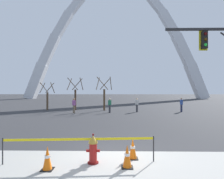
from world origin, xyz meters
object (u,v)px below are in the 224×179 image
(pedestrian_near_trees, at_px, (137,105))
(traffic_cone_curb_edge, at_px, (127,156))
(pedestrian_walking_right, at_px, (181,105))
(traffic_cone_by_hydrant, at_px, (47,158))
(pedestrian_standing_center, at_px, (110,105))
(monument_arch, at_px, (116,43))
(traffic_cone_mid_sidewalk, at_px, (133,149))
(pedestrian_walking_left, at_px, (74,106))
(fire_hydrant, at_px, (93,149))

(pedestrian_near_trees, bearing_deg, traffic_cone_curb_edge, -97.42)
(traffic_cone_curb_edge, relative_size, pedestrian_walking_right, 0.46)
(traffic_cone_by_hydrant, bearing_deg, pedestrian_standing_center, 84.63)
(monument_arch, bearing_deg, traffic_cone_mid_sidewalk, -89.29)
(traffic_cone_curb_edge, bearing_deg, pedestrian_walking_left, 108.53)
(traffic_cone_by_hydrant, distance_m, traffic_cone_curb_edge, 2.46)
(pedestrian_walking_left, bearing_deg, traffic_cone_mid_sidewalk, -69.58)
(traffic_cone_curb_edge, distance_m, pedestrian_walking_right, 17.52)
(traffic_cone_by_hydrant, height_order, pedestrian_walking_left, pedestrian_walking_left)
(traffic_cone_curb_edge, xyz_separation_m, pedestrian_standing_center, (-1.02, 14.99, 0.46))
(fire_hydrant, xyz_separation_m, traffic_cone_curb_edge, (1.11, -0.34, -0.11))
(monument_arch, relative_size, pedestrian_walking_right, 34.55)
(pedestrian_standing_center, bearing_deg, traffic_cone_curb_edge, -86.10)
(traffic_cone_curb_edge, xyz_separation_m, pedestrian_walking_left, (-4.86, 14.49, 0.46))
(traffic_cone_curb_edge, xyz_separation_m, monument_arch, (-0.38, 51.49, 16.28))
(pedestrian_near_trees, bearing_deg, pedestrian_standing_center, -166.58)
(monument_arch, relative_size, pedestrian_standing_center, 34.55)
(monument_arch, height_order, pedestrian_standing_center, monument_arch)
(pedestrian_walking_right, bearing_deg, traffic_cone_curb_edge, -114.11)
(fire_hydrant, relative_size, pedestrian_standing_center, 0.62)
(monument_arch, bearing_deg, pedestrian_standing_center, -91.01)
(pedestrian_near_trees, bearing_deg, traffic_cone_by_hydrant, -105.76)
(fire_hydrant, relative_size, traffic_cone_by_hydrant, 1.36)
(pedestrian_standing_center, bearing_deg, pedestrian_walking_right, 6.93)
(monument_arch, xyz_separation_m, pedestrian_walking_left, (-4.48, -36.99, -15.83))
(pedestrian_walking_right, bearing_deg, pedestrian_standing_center, -173.07)
(traffic_cone_mid_sidewalk, height_order, pedestrian_walking_left, pedestrian_walking_left)
(pedestrian_walking_right, height_order, pedestrian_near_trees, same)
(traffic_cone_curb_edge, height_order, pedestrian_walking_right, pedestrian_walking_right)
(monument_arch, distance_m, pedestrian_walking_right, 39.59)
(fire_hydrant, relative_size, pedestrian_near_trees, 0.62)
(pedestrian_walking_left, bearing_deg, pedestrian_near_trees, 10.10)
(fire_hydrant, height_order, pedestrian_near_trees, pedestrian_near_trees)
(traffic_cone_mid_sidewalk, height_order, monument_arch, monument_arch)
(traffic_cone_mid_sidewalk, relative_size, pedestrian_walking_right, 0.46)
(fire_hydrant, xyz_separation_m, traffic_cone_mid_sidewalk, (1.36, 0.45, -0.11))
(traffic_cone_mid_sidewalk, distance_m, pedestrian_near_trees, 15.06)
(traffic_cone_by_hydrant, relative_size, traffic_cone_mid_sidewalk, 1.00)
(monument_arch, distance_m, pedestrian_near_trees, 39.18)
(pedestrian_walking_left, bearing_deg, fire_hydrant, -75.18)
(pedestrian_walking_right, xyz_separation_m, pedestrian_near_trees, (-5.11, -0.26, 0.00))
(pedestrian_standing_center, bearing_deg, pedestrian_walking_left, -172.61)
(traffic_cone_by_hydrant, bearing_deg, pedestrian_walking_right, 59.35)
(fire_hydrant, relative_size, monument_arch, 0.02)
(fire_hydrant, xyz_separation_m, pedestrian_standing_center, (0.09, 14.65, 0.35))
(fire_hydrant, height_order, traffic_cone_mid_sidewalk, fire_hydrant)
(fire_hydrant, distance_m, traffic_cone_mid_sidewalk, 1.44)
(pedestrian_walking_left, bearing_deg, pedestrian_standing_center, 7.39)
(traffic_cone_by_hydrant, xyz_separation_m, traffic_cone_mid_sidewalk, (2.70, 1.01, 0.00))
(traffic_cone_curb_edge, distance_m, pedestrian_near_trees, 15.86)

